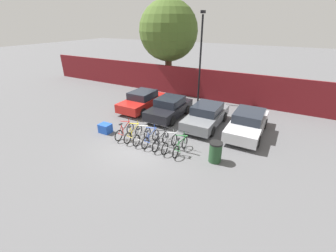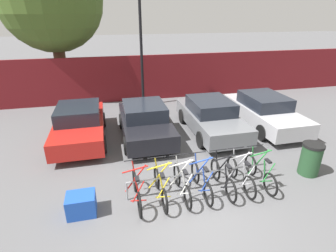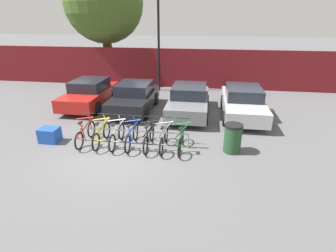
{
  "view_description": "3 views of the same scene",
  "coord_description": "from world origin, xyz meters",
  "px_view_note": "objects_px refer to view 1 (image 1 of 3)",
  "views": [
    {
      "loc": [
        6.42,
        -8.44,
        6.21
      ],
      "look_at": [
        0.96,
        1.43,
        0.87
      ],
      "focal_mm": 24.0,
      "sensor_mm": 36.0,
      "label": 1
    },
    {
      "loc": [
        -1.92,
        -5.14,
        4.66
      ],
      "look_at": [
        -0.13,
        2.43,
        1.29
      ],
      "focal_mm": 28.0,
      "sensor_mm": 36.0,
      "label": 2
    },
    {
      "loc": [
        2.99,
        -7.83,
        4.44
      ],
      "look_at": [
        1.68,
        0.7,
        0.81
      ],
      "focal_mm": 28.0,
      "sensor_mm": 36.0,
      "label": 3
    }
  ],
  "objects_px": {
    "bike_rack": "(152,135)",
    "cargo_crate": "(105,128)",
    "bicycle_black": "(161,141)",
    "bicycle_green": "(180,146)",
    "car_red": "(142,101)",
    "bicycle_silver": "(170,143)",
    "car_grey": "(206,115)",
    "bicycle_white": "(142,136)",
    "trash_bin": "(215,152)",
    "bicycle_blue": "(151,138)",
    "car_silver": "(248,123)",
    "lamp_post": "(201,55)",
    "car_black": "(169,108)",
    "tree_behind_hoarding": "(169,31)",
    "bicycle_red": "(125,131)",
    "bicycle_yellow": "(133,133)"
  },
  "relations": [
    {
      "from": "car_red",
      "to": "tree_behind_hoarding",
      "type": "distance_m",
      "value": 8.09
    },
    {
      "from": "bicycle_blue",
      "to": "bicycle_red",
      "type": "bearing_deg",
      "value": -178.97
    },
    {
      "from": "cargo_crate",
      "to": "tree_behind_hoarding",
      "type": "xyz_separation_m",
      "value": [
        -1.62,
        10.88,
        5.0
      ]
    },
    {
      "from": "bike_rack",
      "to": "bicycle_black",
      "type": "xyz_separation_m",
      "value": [
        0.63,
        -0.15,
        -0.11
      ]
    },
    {
      "from": "bicycle_blue",
      "to": "car_silver",
      "type": "distance_m",
      "value": 5.85
    },
    {
      "from": "bicycle_red",
      "to": "car_silver",
      "type": "bearing_deg",
      "value": 33.59
    },
    {
      "from": "car_black",
      "to": "tree_behind_hoarding",
      "type": "bearing_deg",
      "value": 119.3
    },
    {
      "from": "bike_rack",
      "to": "cargo_crate",
      "type": "relative_size",
      "value": 5.92
    },
    {
      "from": "bicycle_green",
      "to": "tree_behind_hoarding",
      "type": "xyz_separation_m",
      "value": [
        -6.63,
        10.77,
        4.9
      ]
    },
    {
      "from": "bike_rack",
      "to": "car_black",
      "type": "distance_m",
      "value": 3.89
    },
    {
      "from": "cargo_crate",
      "to": "bicycle_red",
      "type": "bearing_deg",
      "value": 4.32
    },
    {
      "from": "cargo_crate",
      "to": "bicycle_white",
      "type": "bearing_deg",
      "value": 2.3
    },
    {
      "from": "trash_bin",
      "to": "bicycle_silver",
      "type": "bearing_deg",
      "value": -176.92
    },
    {
      "from": "trash_bin",
      "to": "bicycle_white",
      "type": "bearing_deg",
      "value": -178.22
    },
    {
      "from": "bicycle_blue",
      "to": "car_silver",
      "type": "height_order",
      "value": "car_silver"
    },
    {
      "from": "car_grey",
      "to": "bicycle_green",
      "type": "bearing_deg",
      "value": -89.56
    },
    {
      "from": "bicycle_white",
      "to": "trash_bin",
      "type": "relative_size",
      "value": 1.66
    },
    {
      "from": "bicycle_yellow",
      "to": "bicycle_green",
      "type": "relative_size",
      "value": 1.0
    },
    {
      "from": "lamp_post",
      "to": "trash_bin",
      "type": "height_order",
      "value": "lamp_post"
    },
    {
      "from": "bike_rack",
      "to": "car_silver",
      "type": "distance_m",
      "value": 5.74
    },
    {
      "from": "bicycle_green",
      "to": "car_silver",
      "type": "bearing_deg",
      "value": 53.91
    },
    {
      "from": "bicycle_green",
      "to": "lamp_post",
      "type": "relative_size",
      "value": 0.25
    },
    {
      "from": "car_red",
      "to": "cargo_crate",
      "type": "distance_m",
      "value": 4.38
    },
    {
      "from": "bicycle_green",
      "to": "trash_bin",
      "type": "xyz_separation_m",
      "value": [
        1.79,
        0.13,
        0.14
      ]
    },
    {
      "from": "bicycle_black",
      "to": "bicycle_silver",
      "type": "xyz_separation_m",
      "value": [
        0.55,
        0.0,
        0.0
      ]
    },
    {
      "from": "bicycle_silver",
      "to": "car_grey",
      "type": "bearing_deg",
      "value": 83.79
    },
    {
      "from": "car_silver",
      "to": "bicycle_blue",
      "type": "bearing_deg",
      "value": -137.92
    },
    {
      "from": "lamp_post",
      "to": "bicycle_black",
      "type": "bearing_deg",
      "value": -82.24
    },
    {
      "from": "lamp_post",
      "to": "cargo_crate",
      "type": "relative_size",
      "value": 9.78
    },
    {
      "from": "cargo_crate",
      "to": "car_silver",
      "type": "bearing_deg",
      "value": 28.1
    },
    {
      "from": "cargo_crate",
      "to": "bicycle_green",
      "type": "bearing_deg",
      "value": 1.21
    },
    {
      "from": "lamp_post",
      "to": "trash_bin",
      "type": "distance_m",
      "value": 9.41
    },
    {
      "from": "bicycle_white",
      "to": "cargo_crate",
      "type": "bearing_deg",
      "value": -179.86
    },
    {
      "from": "bicycle_green",
      "to": "car_red",
      "type": "xyz_separation_m",
      "value": [
        -5.29,
        4.24,
        0.31
      ]
    },
    {
      "from": "bicycle_yellow",
      "to": "car_red",
      "type": "xyz_separation_m",
      "value": [
        -2.32,
        4.24,
        0.31
      ]
    },
    {
      "from": "bicycle_red",
      "to": "trash_bin",
      "type": "xyz_separation_m",
      "value": [
        5.4,
        0.13,
        0.14
      ]
    },
    {
      "from": "car_black",
      "to": "cargo_crate",
      "type": "xyz_separation_m",
      "value": [
        -2.23,
        -4.02,
        -0.42
      ]
    },
    {
      "from": "car_grey",
      "to": "cargo_crate",
      "type": "bearing_deg",
      "value": -141.77
    },
    {
      "from": "tree_behind_hoarding",
      "to": "bicycle_silver",
      "type": "bearing_deg",
      "value": -60.87
    },
    {
      "from": "bike_rack",
      "to": "car_grey",
      "type": "relative_size",
      "value": 0.97
    },
    {
      "from": "bicycle_red",
      "to": "bicycle_white",
      "type": "bearing_deg",
      "value": 1.02
    },
    {
      "from": "bicycle_green",
      "to": "cargo_crate",
      "type": "xyz_separation_m",
      "value": [
        -5.01,
        -0.11,
        -0.1
      ]
    },
    {
      "from": "car_black",
      "to": "bicycle_blue",
      "type": "bearing_deg",
      "value": -76.13
    },
    {
      "from": "bicycle_black",
      "to": "bicycle_silver",
      "type": "distance_m",
      "value": 0.55
    },
    {
      "from": "bicycle_blue",
      "to": "cargo_crate",
      "type": "relative_size",
      "value": 2.44
    },
    {
      "from": "bicycle_red",
      "to": "car_grey",
      "type": "bearing_deg",
      "value": 47.89
    },
    {
      "from": "tree_behind_hoarding",
      "to": "cargo_crate",
      "type": "bearing_deg",
      "value": -81.53
    },
    {
      "from": "car_red",
      "to": "lamp_post",
      "type": "xyz_separation_m",
      "value": [
        3.03,
        3.73,
        3.09
      ]
    },
    {
      "from": "lamp_post",
      "to": "bicycle_silver",
      "type": "bearing_deg",
      "value": -78.39
    },
    {
      "from": "car_red",
      "to": "bicycle_blue",
      "type": "bearing_deg",
      "value": -50.63
    }
  ]
}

